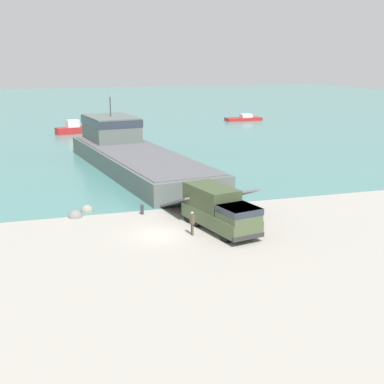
# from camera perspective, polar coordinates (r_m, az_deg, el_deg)

# --- Properties ---
(ground_plane) EXTENTS (240.00, 240.00, 0.00)m
(ground_plane) POSITION_cam_1_polar(r_m,az_deg,el_deg) (38.86, -3.24, -4.56)
(ground_plane) COLOR #9E998E
(water_surface) EXTENTS (240.00, 180.00, 0.01)m
(water_surface) POSITION_cam_1_polar(r_m,az_deg,el_deg) (133.04, -13.61, 8.53)
(water_surface) COLOR #477F7A
(water_surface) RESTS_ON ground_plane
(landing_craft) EXTENTS (11.88, 35.67, 7.53)m
(landing_craft) POSITION_cam_1_polar(r_m,az_deg,el_deg) (62.34, -6.54, 4.30)
(landing_craft) COLOR #56605B
(landing_craft) RESTS_ON ground_plane
(military_truck) EXTENTS (4.04, 7.76, 3.10)m
(military_truck) POSITION_cam_1_polar(r_m,az_deg,el_deg) (39.40, 2.96, -1.86)
(military_truck) COLOR #475638
(military_truck) RESTS_ON ground_plane
(soldier_on_ramp) EXTENTS (0.28, 0.46, 1.77)m
(soldier_on_ramp) POSITION_cam_1_polar(r_m,az_deg,el_deg) (38.38, 0.02, -3.16)
(soldier_on_ramp) COLOR #4C4738
(soldier_on_ramp) RESTS_ON ground_plane
(moored_boat_a) EXTENTS (6.82, 3.50, 2.29)m
(moored_boat_a) POSITION_cam_1_polar(r_m,az_deg,el_deg) (91.48, -12.36, 6.59)
(moored_boat_a) COLOR #B22323
(moored_boat_a) RESTS_ON ground_plane
(moored_boat_b) EXTENTS (7.20, 2.63, 1.27)m
(moored_boat_b) POSITION_cam_1_polar(r_m,az_deg,el_deg) (108.08, 5.56, 7.82)
(moored_boat_b) COLOR #B22323
(moored_boat_b) RESTS_ON ground_plane
(mooring_bollard) EXTENTS (0.30, 0.30, 0.85)m
(mooring_bollard) POSITION_cam_1_polar(r_m,az_deg,el_deg) (43.74, -5.35, -1.80)
(mooring_bollard) COLOR #333338
(mooring_bollard) RESTS_ON ground_plane
(shoreline_rock_a) EXTENTS (1.14, 1.14, 1.14)m
(shoreline_rock_a) POSITION_cam_1_polar(r_m,az_deg,el_deg) (43.92, -12.33, -2.63)
(shoreline_rock_a) COLOR gray
(shoreline_rock_a) RESTS_ON ground_plane
(shoreline_rock_b) EXTENTS (1.08, 1.08, 1.08)m
(shoreline_rock_b) POSITION_cam_1_polar(r_m,az_deg,el_deg) (45.37, -11.13, -2.02)
(shoreline_rock_b) COLOR gray
(shoreline_rock_b) RESTS_ON ground_plane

